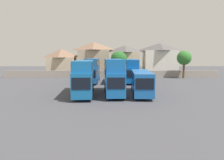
# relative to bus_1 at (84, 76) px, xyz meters

# --- Properties ---
(ground) EXTENTS (140.00, 140.00, 0.00)m
(ground) POSITION_rel_bus_1_xyz_m (4.06, 17.84, -2.78)
(ground) COLOR #424247
(depot_boundary_wall) EXTENTS (56.00, 0.50, 1.80)m
(depot_boundary_wall) POSITION_rel_bus_1_xyz_m (4.06, 25.27, -1.88)
(depot_boundary_wall) COLOR gray
(depot_boundary_wall) RESTS_ON ground
(bus_1) EXTENTS (3.20, 11.10, 4.94)m
(bus_1) POSITION_rel_bus_1_xyz_m (0.00, 0.00, 0.00)
(bus_1) COLOR #155D9C
(bus_1) RESTS_ON ground
(bus_2) EXTENTS (2.90, 10.28, 5.14)m
(bus_2) POSITION_rel_bus_1_xyz_m (4.27, 0.23, 0.10)
(bus_2) COLOR #1558A3
(bus_2) RESTS_ON ground
(bus_3) EXTENTS (3.18, 10.72, 3.38)m
(bus_3) POSITION_rel_bus_1_xyz_m (8.28, 0.14, -0.85)
(bus_3) COLOR #1A5AA7
(bus_3) RESTS_ON ground
(bus_4) EXTENTS (2.64, 11.50, 5.01)m
(bus_4) POSITION_rel_bus_1_xyz_m (-0.02, 15.13, 0.04)
(bus_4) COLOR #1B5799
(bus_4) RESTS_ON ground
(bus_5) EXTENTS (2.79, 11.08, 3.50)m
(bus_5) POSITION_rel_bus_1_xyz_m (5.05, 14.98, -0.78)
(bus_5) COLOR #1356A2
(bus_5) RESTS_ON ground
(bus_6) EXTENTS (3.29, 11.84, 4.85)m
(bus_6) POSITION_rel_bus_1_xyz_m (8.46, 15.30, -0.05)
(bus_6) COLOR #0E54A7
(bus_6) RESTS_ON ground
(house_terrace_left) EXTENTS (8.01, 6.77, 7.65)m
(house_terrace_left) POSITION_rel_bus_1_xyz_m (-10.36, 32.24, 1.12)
(house_terrace_left) COLOR #C6B293
(house_terrace_left) RESTS_ON ground
(house_terrace_centre) EXTENTS (9.40, 6.93, 9.70)m
(house_terrace_centre) POSITION_rel_bus_1_xyz_m (-1.02, 33.50, 2.15)
(house_terrace_centre) COLOR tan
(house_terrace_centre) RESTS_ON ground
(house_terrace_right) EXTENTS (8.42, 6.71, 8.71)m
(house_terrace_right) POSITION_rel_bus_1_xyz_m (8.17, 33.11, 1.65)
(house_terrace_right) COLOR #C6B293
(house_terrace_right) RESTS_ON ground
(house_terrace_far_right) EXTENTS (10.05, 6.42, 9.43)m
(house_terrace_far_right) POSITION_rel_bus_1_xyz_m (18.72, 33.73, 2.02)
(house_terrace_far_right) COLOR silver
(house_terrace_far_right) RESTS_ON ground
(tree_left_of_lot) EXTENTS (4.48, 4.48, 6.89)m
(tree_left_of_lot) POSITION_rel_bus_1_xyz_m (6.14, 27.77, 1.84)
(tree_left_of_lot) COLOR brown
(tree_left_of_lot) RESTS_ON ground
(tree_behind_wall) EXTENTS (3.60, 3.60, 6.92)m
(tree_behind_wall) POSITION_rel_bus_1_xyz_m (22.39, 23.27, 2.27)
(tree_behind_wall) COLOR brown
(tree_behind_wall) RESTS_ON ground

